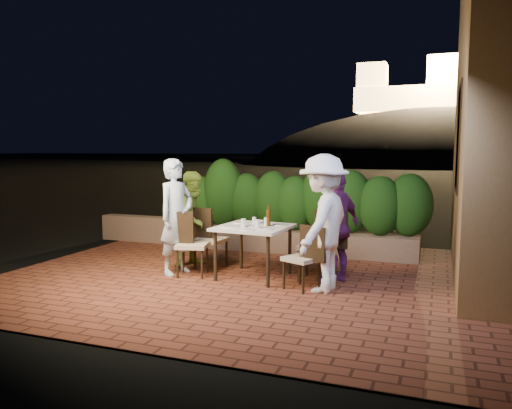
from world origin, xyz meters
The scene contains 31 objects.
ground centered at (0.00, 0.00, -0.02)m, with size 400.00×400.00×0.00m, color black.
terrace_floor centered at (0.00, 0.50, -0.07)m, with size 7.00×6.00×0.15m, color brown.
window_pane centered at (2.82, 1.50, 2.00)m, with size 0.08×1.00×1.40m, color black.
window_frame centered at (2.81, 1.50, 2.00)m, with size 0.06×1.15×1.55m, color black.
planter centered at (0.20, 2.30, 0.20)m, with size 4.20×0.55×0.40m, color #765D4B.
hedge centered at (0.20, 2.30, 0.95)m, with size 4.00×0.70×1.10m, color #163C10, non-canonical shape.
parapet centered at (-2.80, 2.30, 0.25)m, with size 2.20×0.30×0.50m, color #765D4B.
hill centered at (2.00, 60.00, -4.00)m, with size 52.00×40.00×22.00m, color black.
fortress centered at (2.00, 60.00, 10.50)m, with size 26.00×8.00×8.00m, color #FFCC7A, non-canonical shape.
dining_table centered at (0.09, 0.37, 0.38)m, with size 0.97×0.97×0.75m, color white, non-canonical shape.
plate_nw centered at (-0.20, 0.18, 0.76)m, with size 0.25×0.25×0.01m, color white.
plate_sw centered at (-0.21, 0.59, 0.76)m, with size 0.22×0.22×0.01m, color white.
plate_ne centered at (0.36, 0.16, 0.76)m, with size 0.20×0.20×0.01m, color white.
plate_se centered at (0.42, 0.59, 0.76)m, with size 0.22×0.22×0.01m, color white.
plate_centre centered at (0.07, 0.37, 0.76)m, with size 0.21×0.21×0.01m, color white.
plate_front centered at (0.13, 0.02, 0.76)m, with size 0.21×0.21×0.01m, color white.
glass_nw centered at (-0.01, 0.23, 0.81)m, with size 0.07×0.07×0.12m, color silver.
glass_sw centered at (0.02, 0.58, 0.80)m, with size 0.06×0.06×0.10m, color silver.
glass_ne centered at (0.20, 0.24, 0.81)m, with size 0.07×0.07×0.12m, color silver.
glass_se centered at (0.25, 0.47, 0.81)m, with size 0.07×0.07×0.12m, color silver.
beer_bottle centered at (0.29, 0.44, 0.90)m, with size 0.06×0.06×0.31m, color #44280B, non-canonical shape.
bowl centered at (0.05, 0.66, 0.77)m, with size 0.16×0.16×0.04m, color white.
chair_left_front centered at (-0.79, 0.17, 0.47)m, with size 0.44×0.44×0.94m, color black, non-canonical shape.
chair_left_back centered at (-0.74, 0.68, 0.47)m, with size 0.43×0.43×0.94m, color black, non-canonical shape.
chair_right_front centered at (0.90, 0.02, 0.43)m, with size 0.40×0.40×0.87m, color black, non-canonical shape.
chair_right_back centered at (0.96, 0.55, 0.50)m, with size 0.47×0.47×1.01m, color black, non-canonical shape.
diner_blue centered at (-1.06, 0.19, 0.85)m, with size 0.62×0.41×1.71m, color silver.
diner_green centered at (-1.06, 0.77, 0.75)m, with size 0.73×0.57×1.50m, color #9DC93F.
diner_white centered at (1.18, 0.04, 0.89)m, with size 1.15×0.66×1.79m, color white.
diner_purple centered at (1.26, 0.54, 0.78)m, with size 0.92×0.38×1.57m, color #672571.
parapet_lamp centered at (-2.23, 2.30, 0.57)m, with size 0.10×0.10×0.14m, color orange.
Camera 1 is at (2.58, -6.23, 1.84)m, focal length 35.00 mm.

